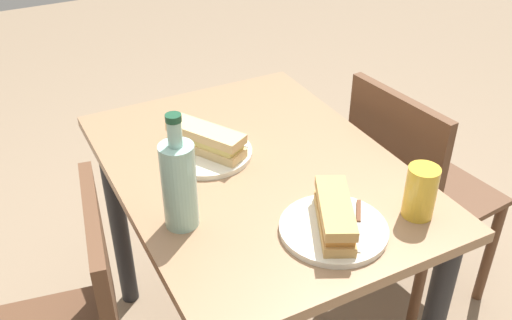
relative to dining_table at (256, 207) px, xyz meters
The scene contains 10 objects.
dining_table is the anchor object (origin of this frame).
chair_far 0.57m from the dining_table, 89.08° to the left, with size 0.44×0.44×0.85m.
plate_near 0.21m from the dining_table, 139.97° to the right, with size 0.25×0.25×0.01m, color silver.
baguette_sandwich_near 0.24m from the dining_table, 139.97° to the right, with size 0.23×0.17×0.07m.
knife_near 0.22m from the dining_table, 160.17° to the right, with size 0.14×0.13×0.01m.
plate_far 0.35m from the dining_table, ahead, with size 0.25×0.25×0.01m, color silver.
baguette_sandwich_far 0.37m from the dining_table, ahead, with size 0.22×0.16×0.07m.
knife_far 0.38m from the dining_table, 15.01° to the left, with size 0.15×0.12×0.01m.
water_bottle 0.38m from the dining_table, 63.19° to the right, with size 0.08×0.08×0.29m.
beer_glass 0.48m from the dining_table, 34.38° to the left, with size 0.07×0.07×0.13m, color gold.
Camera 1 is at (1.14, -0.59, 1.61)m, focal length 41.01 mm.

